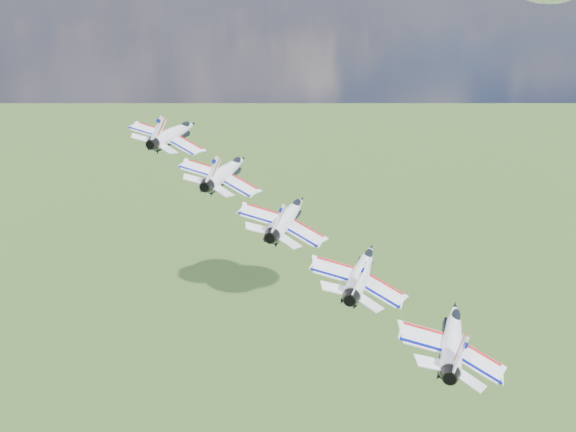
# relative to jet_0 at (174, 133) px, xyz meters

# --- Properties ---
(jet_0) EXTENTS (13.84, 16.71, 7.30)m
(jet_0) POSITION_rel_jet_0_xyz_m (0.00, 0.00, 0.00)
(jet_0) COLOR silver
(jet_1) EXTENTS (13.84, 16.71, 7.30)m
(jet_1) POSITION_rel_jet_0_xyz_m (8.03, -7.96, -2.98)
(jet_1) COLOR silver
(jet_2) EXTENTS (13.84, 16.71, 7.30)m
(jet_2) POSITION_rel_jet_0_xyz_m (16.07, -15.92, -5.97)
(jet_2) COLOR silver
(jet_3) EXTENTS (13.84, 16.71, 7.30)m
(jet_3) POSITION_rel_jet_0_xyz_m (24.10, -23.88, -8.95)
(jet_3) COLOR white
(jet_4) EXTENTS (13.84, 16.71, 7.30)m
(jet_4) POSITION_rel_jet_0_xyz_m (32.14, -31.84, -11.94)
(jet_4) COLOR silver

